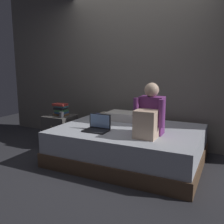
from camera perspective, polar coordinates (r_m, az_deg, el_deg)
ground_plane at (r=3.47m, az=-1.34°, el=-12.20°), size 8.00×8.00×0.00m
wall_back at (r=4.30m, az=6.07°, el=10.62°), size 5.60×0.10×2.70m
bed at (r=3.56m, az=3.77°, el=-7.51°), size 2.00×1.50×0.48m
nightstand at (r=4.30m, az=-11.79°, el=-4.20°), size 0.44×0.46×0.52m
person_sitting at (r=3.12m, az=8.60°, el=-0.84°), size 0.39×0.44×0.66m
laptop at (r=3.34m, az=-3.33°, el=-3.38°), size 0.32×0.23×0.22m
pillow at (r=3.98m, az=3.05°, el=-0.97°), size 0.56×0.36×0.13m
book_stack at (r=4.23m, az=-11.62°, el=0.59°), size 0.23×0.17×0.20m
mug at (r=4.06m, az=-11.53°, el=-0.61°), size 0.08×0.08×0.09m
clothes_pile at (r=4.01m, az=-2.58°, el=-0.97°), size 0.29×0.31×0.12m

